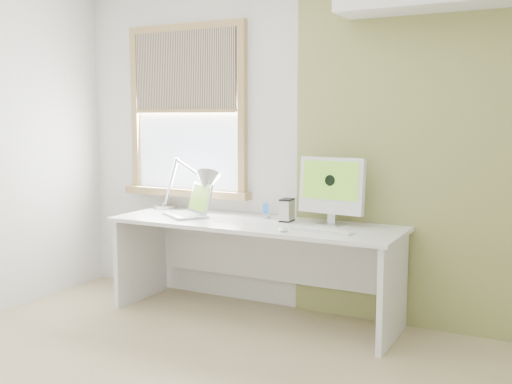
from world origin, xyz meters
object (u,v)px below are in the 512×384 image
Objects in this scene: external_drive at (287,210)px; imac at (332,187)px; desk at (258,246)px; desk_lamp at (198,185)px; laptop at (192,208)px.

imac reaches higher than external_drive.
desk is 2.94× the size of desk_lamp.
imac is (0.34, 0.02, 0.19)m from external_drive.
desk is 0.72m from imac.
desk_lamp is 1.11m from imac.
external_drive is (0.77, 0.01, -0.15)m from desk_lamp.
laptop is 0.78m from external_drive.
desk_lamp is 4.43× the size of external_drive.
external_drive is at bearing -176.46° from imac.
desk is at bearing 3.44° from laptop.
desk is 4.40× the size of imac.
desk is at bearing -158.75° from external_drive.
laptop reaches higher than desk.
external_drive is 0.34× the size of imac.
external_drive reaches higher than desk.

